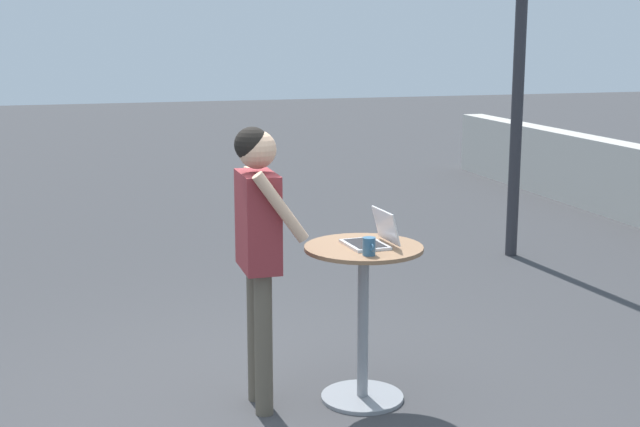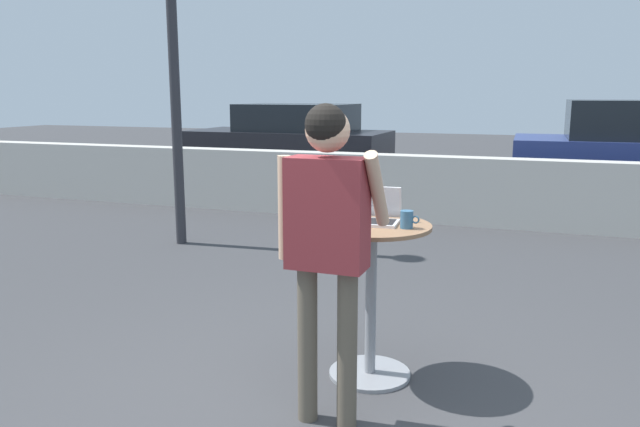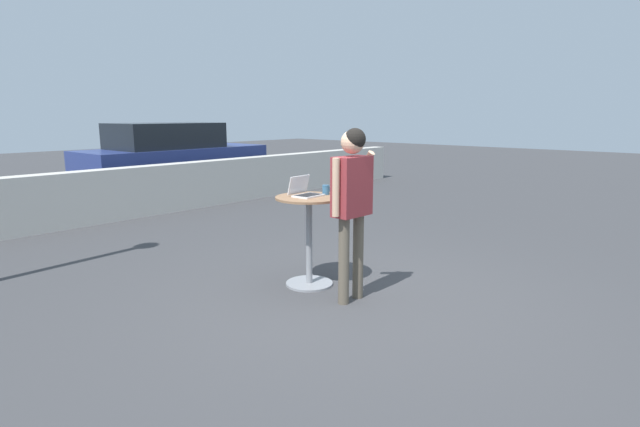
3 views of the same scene
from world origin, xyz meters
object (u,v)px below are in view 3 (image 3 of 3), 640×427
object	(u,v)px
coffee_mug	(326,190)
standing_person	(352,192)
parked_car_near_street	(173,158)
laptop	(305,192)
cafe_table	(309,230)

from	to	relation	value
coffee_mug	standing_person	xyz separation A→B (m)	(-0.30, -0.60, 0.07)
parked_car_near_street	laptop	bearing A→B (deg)	-111.46
coffee_mug	cafe_table	bearing A→B (deg)	168.35
laptop	standing_person	bearing A→B (deg)	-95.83
cafe_table	coffee_mug	xyz separation A→B (m)	(0.23, -0.05, 0.43)
standing_person	parked_car_near_street	xyz separation A→B (m)	(2.82, 7.69, -0.27)
laptop	parked_car_near_street	world-z (taller)	parked_car_near_street
coffee_mug	standing_person	distance (m)	0.68
cafe_table	parked_car_near_street	size ratio (longest dim) A/B	0.22
laptop	standing_person	distance (m)	0.71
standing_person	coffee_mug	bearing A→B (deg)	63.37
laptop	coffee_mug	distance (m)	0.25
coffee_mug	parked_car_near_street	distance (m)	7.53
laptop	parked_car_near_street	distance (m)	7.51
coffee_mug	standing_person	size ratio (longest dim) A/B	0.07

